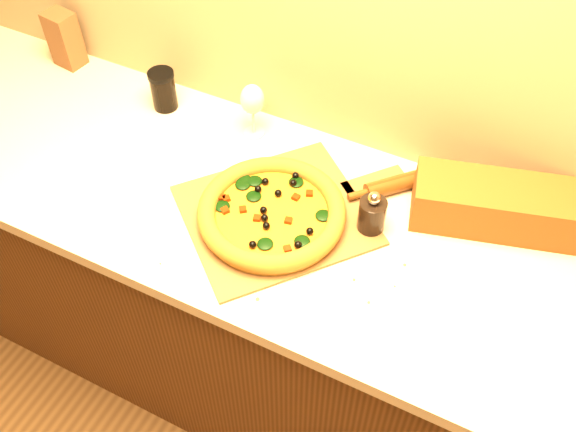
# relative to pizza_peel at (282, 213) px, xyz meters

# --- Properties ---
(cabinet) EXTENTS (2.80, 0.65, 0.86)m
(cabinet) POSITION_rel_pizza_peel_xyz_m (0.06, 0.00, -0.47)
(cabinet) COLOR #43260E
(cabinet) RESTS_ON ground
(countertop) EXTENTS (2.84, 0.68, 0.04)m
(countertop) POSITION_rel_pizza_peel_xyz_m (0.06, 0.00, -0.02)
(countertop) COLOR beige
(countertop) RESTS_ON cabinet
(pizza_peel) EXTENTS (0.58, 0.60, 0.01)m
(pizza_peel) POSITION_rel_pizza_peel_xyz_m (0.00, 0.00, 0.00)
(pizza_peel) COLOR brown
(pizza_peel) RESTS_ON countertop
(pizza) EXTENTS (0.37, 0.37, 0.05)m
(pizza) POSITION_rel_pizza_peel_xyz_m (-0.01, -0.03, 0.03)
(pizza) COLOR #A97F2A
(pizza) RESTS_ON pizza_peel
(bottle_cap) EXTENTS (0.03, 0.03, 0.01)m
(bottle_cap) POSITION_rel_pizza_peel_xyz_m (-0.19, -0.08, -0.00)
(bottle_cap) COLOR black
(bottle_cap) RESTS_ON countertop
(pepper_grinder) EXTENTS (0.07, 0.07, 0.13)m
(pepper_grinder) POSITION_rel_pizza_peel_xyz_m (0.22, 0.05, 0.05)
(pepper_grinder) COLOR black
(pepper_grinder) RESTS_ON countertop
(rolling_pin) EXTENTS (0.24, 0.25, 0.05)m
(rolling_pin) POSITION_rel_pizza_peel_xyz_m (0.25, 0.23, 0.02)
(rolling_pin) COLOR #52280E
(rolling_pin) RESTS_ON countertop
(bread_bag) EXTENTS (0.47, 0.26, 0.12)m
(bread_bag) POSITION_rel_pizza_peel_xyz_m (0.50, 0.22, 0.06)
(bread_bag) COLOR brown
(bread_bag) RESTS_ON countertop
(wine_glass) EXTENTS (0.07, 0.07, 0.17)m
(wine_glass) POSITION_rel_pizza_peel_xyz_m (-0.21, 0.24, 0.11)
(wine_glass) COLOR silver
(wine_glass) RESTS_ON countertop
(paper_bag) EXTENTS (0.10, 0.08, 0.18)m
(paper_bag) POSITION_rel_pizza_peel_xyz_m (-0.89, 0.27, 0.08)
(paper_bag) COLOR brown
(paper_bag) RESTS_ON countertop
(dark_jar) EXTENTS (0.08, 0.08, 0.12)m
(dark_jar) POSITION_rel_pizza_peel_xyz_m (-0.50, 0.22, 0.06)
(dark_jar) COLOR black
(dark_jar) RESTS_ON countertop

